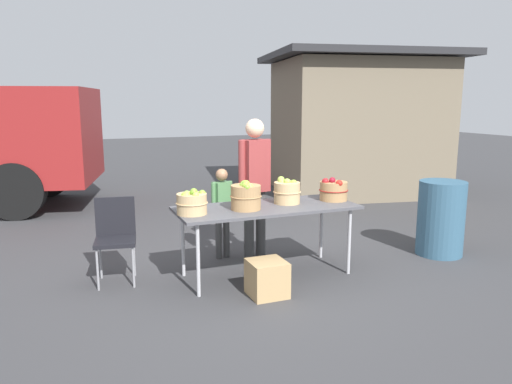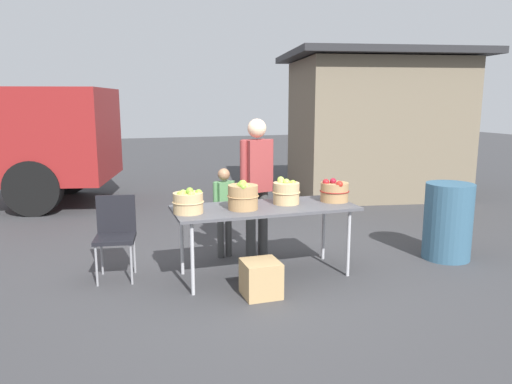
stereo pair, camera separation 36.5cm
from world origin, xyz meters
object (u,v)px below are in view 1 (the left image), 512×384
at_px(child_customer, 222,206).
at_px(produce_crate, 267,278).
at_px(apple_basket_red_0, 333,190).
at_px(trash_barrel, 441,218).
at_px(apple_basket_green_0, 192,203).
at_px(folding_chair, 115,233).
at_px(apple_basket_green_2, 287,192).
at_px(vendor_adult, 255,177).
at_px(market_table, 267,210).
at_px(apple_basket_green_1, 246,196).

xyz_separation_m(child_customer, produce_crate, (0.03, -1.25, -0.46)).
bearing_deg(apple_basket_red_0, trash_barrel, -5.87).
xyz_separation_m(trash_barrel, produce_crate, (-2.44, -0.39, -0.28)).
xyz_separation_m(apple_basket_green_0, folding_chair, (-0.69, 0.48, -0.35)).
distance_m(apple_basket_green_0, trash_barrel, 3.06).
height_order(child_customer, produce_crate, child_customer).
xyz_separation_m(apple_basket_red_0, folding_chair, (-2.31, 0.41, -0.35)).
relative_size(trash_barrel, produce_crate, 2.62).
height_order(apple_basket_green_2, vendor_adult, vendor_adult).
bearing_deg(market_table, apple_basket_green_0, -176.45).
bearing_deg(vendor_adult, apple_basket_green_2, 93.02).
bearing_deg(apple_basket_red_0, market_table, -178.70).
bearing_deg(market_table, child_customer, 108.98).
relative_size(apple_basket_green_2, child_customer, 0.28).
distance_m(apple_basket_green_2, trash_barrel, 2.02).
height_order(market_table, child_customer, child_customer).
height_order(apple_basket_green_2, trash_barrel, apple_basket_green_2).
xyz_separation_m(apple_basket_red_0, produce_crate, (-1.03, -0.54, -0.69)).
relative_size(apple_basket_green_0, produce_crate, 0.91).
bearing_deg(apple_basket_green_2, child_customer, 127.55).
xyz_separation_m(market_table, apple_basket_green_2, (0.26, 0.06, 0.17)).
bearing_deg(folding_chair, apple_basket_red_0, -0.70).
bearing_deg(apple_basket_green_1, trash_barrel, -1.72).
bearing_deg(apple_basket_green_0, produce_crate, -38.37).
bearing_deg(produce_crate, folding_chair, 143.52).
relative_size(apple_basket_green_1, folding_chair, 0.38).
xyz_separation_m(market_table, apple_basket_green_0, (-0.81, -0.05, 0.16)).
bearing_deg(child_customer, apple_basket_green_2, 113.30).
height_order(vendor_adult, produce_crate, vendor_adult).
distance_m(apple_basket_green_0, folding_chair, 0.91).
bearing_deg(folding_chair, apple_basket_green_2, -2.30).
height_order(apple_basket_green_0, produce_crate, apple_basket_green_0).
xyz_separation_m(vendor_adult, child_customer, (-0.37, 0.11, -0.33)).
relative_size(apple_basket_green_1, child_customer, 0.30).
bearing_deg(apple_basket_green_0, child_customer, 54.42).
height_order(apple_basket_green_2, folding_chair, apple_basket_green_2).
height_order(vendor_adult, trash_barrel, vendor_adult).
relative_size(folding_chair, trash_barrel, 0.96).
relative_size(apple_basket_green_0, trash_barrel, 0.35).
xyz_separation_m(child_customer, trash_barrel, (2.48, -0.86, -0.18)).
height_order(apple_basket_green_0, trash_barrel, apple_basket_green_0).
bearing_deg(produce_crate, trash_barrel, 9.18).
bearing_deg(market_table, trash_barrel, -3.27).
bearing_deg(apple_basket_green_1, folding_chair, 158.98).
height_order(apple_basket_green_1, apple_basket_green_2, apple_basket_green_1).
bearing_deg(vendor_adult, apple_basket_green_0, 24.27).
height_order(apple_basket_green_1, folding_chair, apple_basket_green_1).
bearing_deg(child_customer, apple_basket_green_0, 40.17).
distance_m(folding_chair, trash_barrel, 3.76).
distance_m(vendor_adult, child_customer, 0.51).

